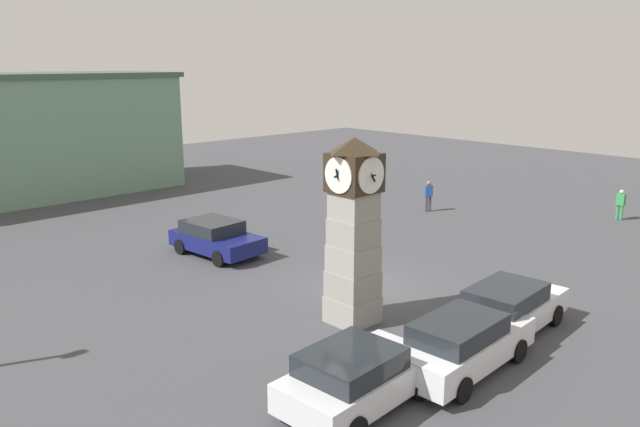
% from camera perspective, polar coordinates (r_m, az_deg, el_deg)
% --- Properties ---
extents(ground_plane, '(77.23, 77.23, 0.00)m').
position_cam_1_polar(ground_plane, '(22.53, 4.16, -6.61)').
color(ground_plane, '#424247').
extents(clock_tower, '(1.71, 1.63, 5.70)m').
position_cam_1_polar(clock_tower, '(18.62, 3.08, -1.67)').
color(clock_tower, gray).
rests_on(clock_tower, ground_plane).
extents(bollard_near_tower, '(0.27, 0.27, 1.01)m').
position_cam_1_polar(bollard_near_tower, '(18.27, 14.58, -10.31)').
color(bollard_near_tower, brown).
rests_on(bollard_near_tower, ground_plane).
extents(bollard_mid_row, '(0.30, 0.30, 1.16)m').
position_cam_1_polar(bollard_mid_row, '(17.53, 11.12, -10.91)').
color(bollard_mid_row, brown).
rests_on(bollard_mid_row, ground_plane).
extents(car_navy_sedan, '(4.06, 2.23, 1.48)m').
position_cam_1_polar(car_navy_sedan, '(14.86, 3.37, -14.66)').
color(car_navy_sedan, silver).
rests_on(car_navy_sedan, ground_plane).
extents(car_near_tower, '(4.61, 2.01, 1.52)m').
position_cam_1_polar(car_near_tower, '(16.77, 12.92, -11.48)').
color(car_near_tower, silver).
rests_on(car_near_tower, ground_plane).
extents(car_by_building, '(4.47, 2.14, 1.49)m').
position_cam_1_polar(car_by_building, '(19.38, 16.88, -8.24)').
color(car_by_building, silver).
rests_on(car_by_building, ground_plane).
extents(car_far_lot, '(2.38, 4.14, 1.42)m').
position_cam_1_polar(car_far_lot, '(26.16, -9.51, -2.16)').
color(car_far_lot, navy).
rests_on(car_far_lot, ground_plane).
extents(pedestrian_near_bench, '(0.26, 0.41, 1.57)m').
position_cam_1_polar(pedestrian_near_bench, '(34.82, 25.78, 0.88)').
color(pedestrian_near_bench, '#338C4C').
rests_on(pedestrian_near_bench, ground_plane).
extents(pedestrian_crossing_lot, '(0.47, 0.42, 1.65)m').
position_cam_1_polar(pedestrian_crossing_lot, '(33.67, 9.89, 1.76)').
color(pedestrian_crossing_lot, '#3F3F47').
rests_on(pedestrian_crossing_lot, ground_plane).
extents(warehouse_blue_far, '(19.04, 7.80, 7.16)m').
position_cam_1_polar(warehouse_blue_far, '(40.49, -26.49, 6.33)').
color(warehouse_blue_far, gray).
rests_on(warehouse_blue_far, ground_plane).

